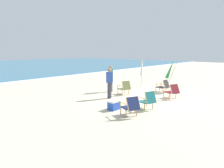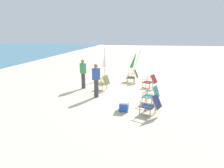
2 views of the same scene
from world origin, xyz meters
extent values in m
plane|color=beige|center=(0.00, 0.00, 0.00)|extent=(80.00, 80.00, 0.00)
cube|color=white|center=(0.00, 10.88, 0.03)|extent=(80.00, 1.10, 0.06)
cube|color=#196066|center=(-1.85, -1.17, 0.32)|extent=(0.65, 0.62, 0.04)
cube|color=#196066|center=(-1.96, -1.48, 0.57)|extent=(0.53, 0.35, 0.50)
cylinder|color=tan|center=(-2.01, -0.89, 0.16)|extent=(0.04, 0.04, 0.32)
cylinder|color=tan|center=(-1.56, -1.04, 0.16)|extent=(0.04, 0.04, 0.32)
cylinder|color=tan|center=(-2.14, -1.30, 0.16)|extent=(0.04, 0.04, 0.32)
cylinder|color=tan|center=(-1.70, -1.45, 0.16)|extent=(0.04, 0.04, 0.32)
cube|color=tan|center=(-2.12, -1.10, 0.54)|extent=(0.20, 0.51, 0.02)
cylinder|color=tan|center=(-2.07, -0.92, 0.43)|extent=(0.04, 0.04, 0.22)
cube|color=tan|center=(-1.59, -1.28, 0.54)|extent=(0.20, 0.51, 0.02)
cylinder|color=tan|center=(-1.53, -1.10, 0.43)|extent=(0.04, 0.04, 0.22)
cylinder|color=tan|center=(-2.20, -1.40, 0.57)|extent=(0.10, 0.21, 0.50)
cylinder|color=tan|center=(-1.71, -1.56, 0.57)|extent=(0.10, 0.21, 0.50)
cube|color=maroon|center=(0.78, -1.10, 0.32)|extent=(0.67, 0.65, 0.04)
cube|color=maroon|center=(0.63, -1.43, 0.55)|extent=(0.56, 0.44, 0.48)
cylinder|color=tan|center=(0.65, -0.81, 0.16)|extent=(0.04, 0.04, 0.32)
cylinder|color=tan|center=(1.08, -0.99, 0.16)|extent=(0.04, 0.04, 0.32)
cylinder|color=tan|center=(0.48, -1.20, 0.16)|extent=(0.04, 0.04, 0.32)
cylinder|color=tan|center=(0.91, -1.39, 0.16)|extent=(0.04, 0.04, 0.32)
cube|color=tan|center=(0.51, -1.00, 0.54)|extent=(0.24, 0.50, 0.02)
cylinder|color=tan|center=(0.59, -0.83, 0.43)|extent=(0.04, 0.04, 0.22)
cube|color=tan|center=(1.03, -1.23, 0.54)|extent=(0.24, 0.50, 0.02)
cylinder|color=tan|center=(1.10, -1.06, 0.43)|extent=(0.04, 0.04, 0.22)
cylinder|color=tan|center=(0.40, -1.32, 0.55)|extent=(0.15, 0.26, 0.48)
cylinder|color=tan|center=(0.87, -1.53, 0.55)|extent=(0.15, 0.26, 0.48)
cube|color=#515B33|center=(-0.07, 1.41, 0.32)|extent=(0.64, 0.62, 0.04)
cube|color=#515B33|center=(-0.18, 1.10, 0.57)|extent=(0.53, 0.35, 0.50)
cylinder|color=tan|center=(-0.23, 1.69, 0.16)|extent=(0.04, 0.04, 0.32)
cylinder|color=tan|center=(0.22, 1.54, 0.16)|extent=(0.04, 0.04, 0.32)
cylinder|color=tan|center=(-0.36, 1.28, 0.16)|extent=(0.04, 0.04, 0.32)
cylinder|color=tan|center=(0.08, 1.13, 0.16)|extent=(0.04, 0.04, 0.32)
cube|color=tan|center=(-0.35, 1.48, 0.54)|extent=(0.20, 0.51, 0.02)
cylinder|color=tan|center=(-0.29, 1.66, 0.43)|extent=(0.04, 0.04, 0.22)
cube|color=tan|center=(0.19, 1.31, 0.54)|extent=(0.20, 0.51, 0.02)
cylinder|color=tan|center=(0.25, 1.48, 0.43)|extent=(0.04, 0.04, 0.22)
cylinder|color=tan|center=(-0.42, 1.18, 0.57)|extent=(0.10, 0.21, 0.50)
cylinder|color=tan|center=(0.07, 1.02, 0.57)|extent=(0.10, 0.21, 0.50)
cube|color=#28282D|center=(1.84, -0.04, 0.32)|extent=(0.55, 0.51, 0.04)
cube|color=#28282D|center=(1.82, -0.38, 0.56)|extent=(0.51, 0.26, 0.49)
cylinder|color=tan|center=(1.62, 0.19, 0.16)|extent=(0.04, 0.04, 0.32)
cylinder|color=tan|center=(2.08, 0.17, 0.16)|extent=(0.04, 0.04, 0.32)
cylinder|color=tan|center=(1.59, -0.24, 0.16)|extent=(0.04, 0.04, 0.32)
cylinder|color=tan|center=(2.06, -0.27, 0.16)|extent=(0.04, 0.04, 0.32)
cube|color=tan|center=(1.56, -0.04, 0.54)|extent=(0.06, 0.53, 0.02)
cylinder|color=tan|center=(1.57, 0.15, 0.43)|extent=(0.04, 0.04, 0.22)
cube|color=tan|center=(2.12, -0.07, 0.54)|extent=(0.06, 0.53, 0.02)
cylinder|color=tan|center=(2.13, 0.12, 0.43)|extent=(0.04, 0.04, 0.22)
cylinder|color=tan|center=(1.56, -0.36, 0.56)|extent=(0.05, 0.24, 0.49)
cylinder|color=tan|center=(2.07, -0.39, 0.56)|extent=(0.05, 0.24, 0.49)
cube|color=#19234C|center=(-3.07, -1.14, 0.32)|extent=(0.67, 0.65, 0.04)
cube|color=#19234C|center=(-3.21, -1.46, 0.55)|extent=(0.56, 0.44, 0.48)
cylinder|color=tan|center=(-3.19, -0.85, 0.16)|extent=(0.04, 0.04, 0.32)
cylinder|color=tan|center=(-2.76, -1.04, 0.16)|extent=(0.04, 0.04, 0.32)
cylinder|color=tan|center=(-3.37, -1.24, 0.16)|extent=(0.04, 0.04, 0.32)
cylinder|color=tan|center=(-2.94, -1.43, 0.16)|extent=(0.04, 0.04, 0.32)
cube|color=tan|center=(-3.33, -1.04, 0.54)|extent=(0.25, 0.50, 0.02)
cylinder|color=tan|center=(-3.25, -0.87, 0.43)|extent=(0.04, 0.04, 0.22)
cube|color=tan|center=(-2.82, -1.27, 0.54)|extent=(0.25, 0.50, 0.02)
cylinder|color=tan|center=(-2.74, -1.10, 0.43)|extent=(0.04, 0.04, 0.22)
cylinder|color=tan|center=(-3.44, -1.35, 0.55)|extent=(0.14, 0.25, 0.49)
cylinder|color=tan|center=(-2.98, -1.57, 0.55)|extent=(0.14, 0.25, 0.49)
cylinder|color=#B7B2A8|center=(2.52, 1.78, 1.04)|extent=(0.28, 0.08, 2.09)
cone|color=white|center=(2.48, 1.77, 1.41)|extent=(0.37, 0.26, 1.17)
sphere|color=#B7B2A8|center=(2.40, 1.77, 2.09)|extent=(0.06, 0.06, 0.06)
cylinder|color=#B7B2A8|center=(2.82, -0.25, 0.99)|extent=(0.37, 0.65, 2.00)
cone|color=#23843D|center=(2.76, -0.15, 1.34)|extent=(0.46, 0.61, 1.16)
sphere|color=#B7B2A8|center=(2.66, 0.04, 1.99)|extent=(0.06, 0.06, 0.06)
cylinder|color=#383842|center=(-1.39, 1.33, 0.43)|extent=(0.22, 0.22, 0.86)
cube|color=#2D4CA5|center=(-1.39, 1.33, 1.14)|extent=(0.39, 0.37, 0.56)
sphere|color=#9E7051|center=(-1.39, 1.33, 1.53)|extent=(0.20, 0.20, 0.20)
cylinder|color=#383842|center=(0.00, 2.45, 0.43)|extent=(0.22, 0.22, 0.86)
cube|color=#338C4C|center=(0.00, 2.45, 1.14)|extent=(0.36, 0.39, 0.56)
sphere|color=#9E7051|center=(0.00, 2.45, 1.53)|extent=(0.20, 0.20, 0.20)
cube|color=blue|center=(-2.86, -0.21, 0.17)|extent=(0.48, 0.34, 0.34)
cube|color=white|center=(-2.86, -0.21, 0.37)|extent=(0.49, 0.35, 0.06)
camera|label=1|loc=(-9.24, -5.57, 2.49)|focal=32.00mm
camera|label=2|loc=(-10.37, -1.09, 3.04)|focal=32.00mm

